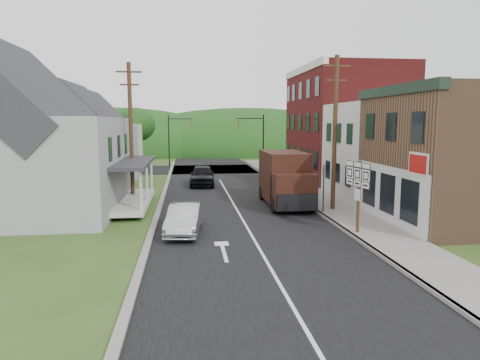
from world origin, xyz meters
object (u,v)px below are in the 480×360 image
object	(u,v)px
dark_sedan	(202,175)
route_sign_cluster	(358,186)
warning_sign	(323,180)
delivery_van	(285,179)
silver_sedan	(185,219)

from	to	relation	value
dark_sedan	route_sign_cluster	xyz separation A→B (m)	(6.56, -16.69, 1.48)
route_sign_cluster	warning_sign	distance (m)	4.77
dark_sedan	delivery_van	bearing A→B (deg)	-59.48
silver_sedan	warning_sign	size ratio (longest dim) A/B	1.47
dark_sedan	warning_sign	distance (m)	13.62
delivery_van	silver_sedan	bearing A→B (deg)	-135.76
delivery_van	route_sign_cluster	distance (m)	7.53
delivery_van	warning_sign	bearing A→B (deg)	-57.40
delivery_van	route_sign_cluster	xyz separation A→B (m)	(1.71, -7.31, 0.61)
silver_sedan	dark_sedan	world-z (taller)	dark_sedan
dark_sedan	warning_sign	world-z (taller)	warning_sign
delivery_van	warning_sign	world-z (taller)	delivery_van
dark_sedan	route_sign_cluster	distance (m)	18.00
silver_sedan	delivery_van	world-z (taller)	delivery_van
route_sign_cluster	dark_sedan	bearing A→B (deg)	101.81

